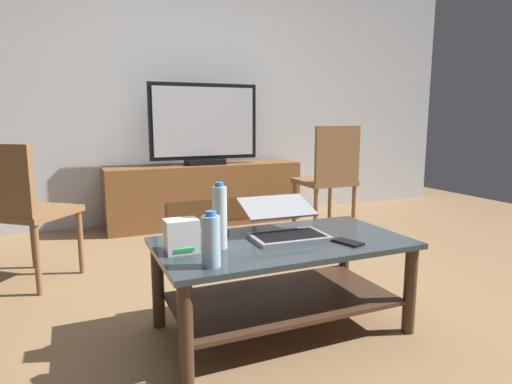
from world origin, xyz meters
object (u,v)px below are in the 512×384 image
laptop (284,224)px  coffee_table (282,268)px  water_bottle_far (211,241)px  cell_phone (348,242)px  television (204,126)px  tv_remote (222,236)px  router_box (181,236)px  water_bottle_near (220,217)px  dining_chair (329,175)px  media_cabinet (205,194)px  side_chair (21,206)px

laptop → coffee_table: bearing=-120.6°
water_bottle_far → cell_phone: size_ratio=1.58×
television → tv_remote: (-0.54, -2.06, -0.49)m
tv_remote → router_box: bearing=-117.9°
router_box → water_bottle_far: (0.06, -0.23, 0.03)m
water_bottle_near → water_bottle_far: water_bottle_near is taller
dining_chair → water_bottle_far: 2.24m
router_box → water_bottle_near: (0.17, -0.00, 0.07)m
media_cabinet → water_bottle_near: bearing=-105.1°
television → water_bottle_far: 2.57m
television → water_bottle_far: bearing=-106.3°
media_cabinet → dining_chair: (0.86, -0.86, 0.25)m
media_cabinet → router_box: router_box is taller
media_cabinet → tv_remote: bearing=-104.6°
router_box → cell_phone: 0.76m
coffee_table → router_box: 0.53m
television → dining_chair: size_ratio=1.08×
router_box → side_chair: bearing=121.9°
television → laptop: bearing=-96.6°
router_box → water_bottle_far: water_bottle_far is taller
router_box → cell_phone: size_ratio=1.05×
coffee_table → laptop: size_ratio=3.01×
cell_phone → television: bearing=72.3°
coffee_table → router_box: (-0.48, 0.01, 0.21)m
coffee_table → water_bottle_far: size_ratio=5.35×
side_chair → laptop: size_ratio=2.23×
dining_chair → side_chair: bearing=-174.1°
cell_phone → router_box: bearing=150.1°
water_bottle_near → cell_phone: (0.57, -0.17, -0.14)m
media_cabinet → cell_phone: (-0.04, -2.41, 0.16)m
laptop → water_bottle_far: 0.55m
media_cabinet → cell_phone: bearing=-90.9°
television → cell_phone: (-0.04, -2.38, -0.49)m
water_bottle_far → water_bottle_near: bearing=63.6°
dining_chair → laptop: 1.71m
media_cabinet → television: 0.66m
media_cabinet → tv_remote: 2.16m
router_box → tv_remote: size_ratio=0.92×
television → side_chair: bearing=-143.9°
dining_chair → water_bottle_far: bearing=-134.5°
coffee_table → tv_remote: bearing=147.2°
router_box → coffee_table: bearing=-1.2°
side_chair → cell_phone: bearing=-42.1°
television → cell_phone: 2.44m
dining_chair → laptop: bearing=-130.2°
coffee_table → tv_remote: (-0.25, 0.16, 0.15)m
laptop → cell_phone: laptop is taller
coffee_table → dining_chair: 1.81m
media_cabinet → water_bottle_near: 2.34m
side_chair → router_box: side_chair is taller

